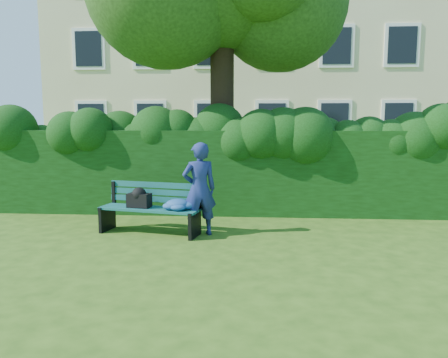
{
  "coord_description": "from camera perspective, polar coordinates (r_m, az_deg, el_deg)",
  "views": [
    {
      "loc": [
        0.56,
        -7.25,
        2.0
      ],
      "look_at": [
        0.0,
        0.6,
        0.95
      ],
      "focal_mm": 35.0,
      "sensor_mm": 36.0,
      "label": 1
    }
  ],
  "objects": [
    {
      "name": "apartment_building",
      "position": [
        21.62,
        2.66,
        18.27
      ],
      "size": [
        16.0,
        8.08,
        12.0
      ],
      "color": "#C7B585",
      "rests_on": "ground"
    },
    {
      "name": "park_bench",
      "position": [
        7.85,
        -8.91,
        -3.51
      ],
      "size": [
        1.88,
        0.93,
        0.89
      ],
      "rotation": [
        0.0,
        0.0,
        -0.22
      ],
      "color": "#0D4541",
      "rests_on": "ground"
    },
    {
      "name": "hedge",
      "position": [
        9.53,
        0.68,
        0.97
      ],
      "size": [
        10.0,
        1.0,
        1.8
      ],
      "color": "black",
      "rests_on": "ground"
    },
    {
      "name": "man_reading",
      "position": [
        7.62,
        -3.24,
        -1.33
      ],
      "size": [
        0.7,
        0.57,
        1.64
      ],
      "primitive_type": "imported",
      "rotation": [
        0.0,
        0.0,
        3.49
      ],
      "color": "navy",
      "rests_on": "ground"
    },
    {
      "name": "ground",
      "position": [
        7.54,
        -0.33,
        -7.78
      ],
      "size": [
        80.0,
        80.0,
        0.0
      ],
      "primitive_type": "plane",
      "color": "#2B4C13",
      "rests_on": "ground"
    }
  ]
}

